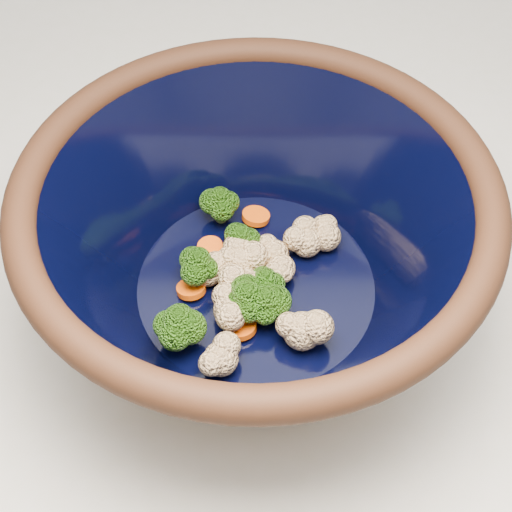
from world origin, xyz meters
The scene contains 4 objects.
ground centered at (0.00, 0.00, 0.00)m, with size 3.00×3.00×0.00m, color #9E7A54.
counter centered at (0.00, 0.00, 0.45)m, with size 1.20×1.20×0.90m, color white.
mixing_bowl centered at (-0.11, -0.12, 1.00)m, with size 0.45×0.45×0.18m.
vegetable_pile centered at (-0.12, -0.12, 0.96)m, with size 0.17×0.20×0.05m.
Camera 1 is at (-0.11, -0.51, 1.47)m, focal length 50.00 mm.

